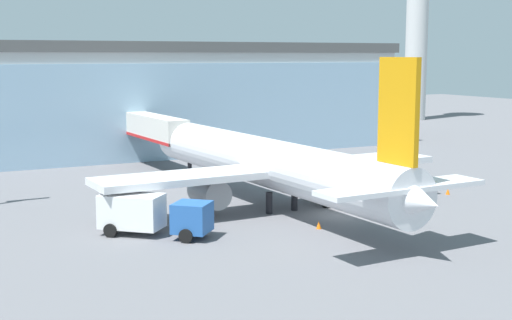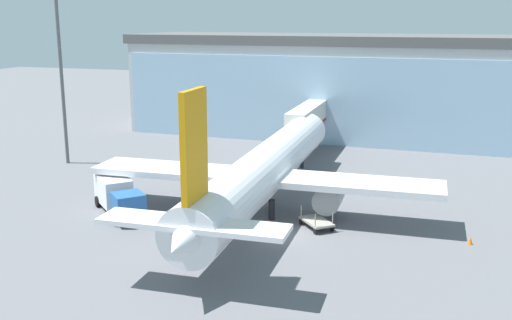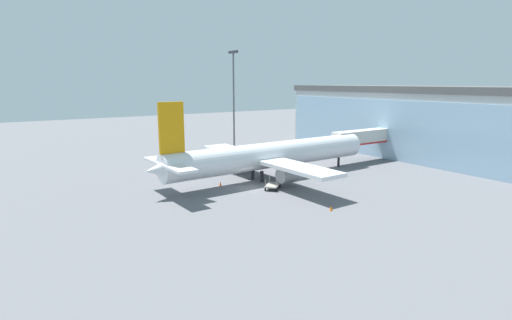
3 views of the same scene
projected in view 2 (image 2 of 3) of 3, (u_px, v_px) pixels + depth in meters
name	position (u px, v px, depth m)	size (l,w,h in m)	color
ground	(283.00, 235.00, 43.22)	(240.00, 240.00, 0.00)	slate
terminal_building	(364.00, 86.00, 78.25)	(62.34, 17.03, 13.10)	#B5B5B5
jet_bridge	(309.00, 117.00, 68.75)	(2.49, 14.92, 5.55)	beige
apron_light_mast	(60.00, 53.00, 61.82)	(3.20, 0.40, 19.97)	#59595E
airplane	(265.00, 170.00, 47.90)	(27.99, 37.44, 11.52)	silver
catering_truck	(118.00, 195.00, 47.75)	(6.80, 6.64, 2.65)	#2659A5
baggage_cart	(316.00, 222.00, 44.48)	(3.04, 3.16, 1.50)	#9E998C
safety_cone_nose	(227.00, 239.00, 41.54)	(0.36, 0.36, 0.55)	orange
safety_cone_wingtip	(470.00, 241.00, 41.30)	(0.36, 0.36, 0.55)	orange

